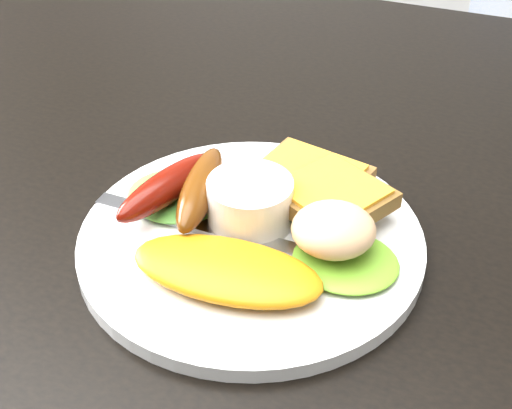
% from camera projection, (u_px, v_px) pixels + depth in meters
% --- Properties ---
extents(dining_table, '(1.20, 0.80, 0.04)m').
position_uv_depth(dining_table, '(242.00, 174.00, 0.63)').
color(dining_table, black).
rests_on(dining_table, ground).
extents(plate, '(0.25, 0.25, 0.01)m').
position_uv_depth(plate, '(251.00, 240.00, 0.52)').
color(plate, white).
rests_on(plate, dining_table).
extents(lettuce_left, '(0.08, 0.07, 0.01)m').
position_uv_depth(lettuce_left, '(176.00, 196.00, 0.55)').
color(lettuce_left, '#358928').
rests_on(lettuce_left, plate).
extents(lettuce_right, '(0.08, 0.07, 0.01)m').
position_uv_depth(lettuce_right, '(345.00, 261.00, 0.49)').
color(lettuce_right, '#4D8B1A').
rests_on(lettuce_right, plate).
extents(omelette, '(0.14, 0.07, 0.02)m').
position_uv_depth(omelette, '(227.00, 270.00, 0.47)').
color(omelette, '#D1970E').
rests_on(omelette, plate).
extents(sausage_a, '(0.05, 0.11, 0.03)m').
position_uv_depth(sausage_a, '(167.00, 186.00, 0.53)').
color(sausage_a, '#6D0E06').
rests_on(sausage_a, lettuce_left).
extents(sausage_b, '(0.05, 0.11, 0.03)m').
position_uv_depth(sausage_b, '(200.00, 188.00, 0.53)').
color(sausage_b, '#603109').
rests_on(sausage_b, lettuce_left).
extents(ramekin, '(0.08, 0.08, 0.04)m').
position_uv_depth(ramekin, '(250.00, 203.00, 0.52)').
color(ramekin, white).
rests_on(ramekin, plate).
extents(toast_a, '(0.10, 0.10, 0.01)m').
position_uv_depth(toast_a, '(305.00, 183.00, 0.56)').
color(toast_a, olive).
rests_on(toast_a, plate).
extents(toast_b, '(0.10, 0.10, 0.01)m').
position_uv_depth(toast_b, '(332.00, 197.00, 0.52)').
color(toast_b, olive).
rests_on(toast_b, toast_a).
extents(potato_salad, '(0.07, 0.07, 0.03)m').
position_uv_depth(potato_salad, '(334.00, 230.00, 0.49)').
color(potato_salad, beige).
rests_on(potato_salad, lettuce_right).
extents(fork, '(0.17, 0.02, 0.00)m').
position_uv_depth(fork, '(200.00, 226.00, 0.52)').
color(fork, '#ADAFB7').
rests_on(fork, plate).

